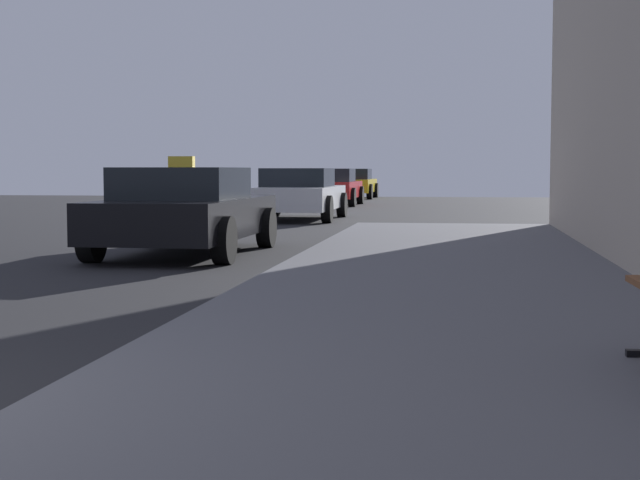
{
  "coord_description": "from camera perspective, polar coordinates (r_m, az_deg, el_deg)",
  "views": [
    {
      "loc": [
        4.05,
        -3.59,
        1.24
      ],
      "look_at": [
        2.81,
        4.99,
        0.6
      ],
      "focal_mm": 53.79,
      "sensor_mm": 36.0,
      "label": 1
    }
  ],
  "objects": [
    {
      "name": "car_black",
      "position": [
        14.07,
        -8.01,
        1.76
      ],
      "size": [
        2.03,
        4.36,
        1.43
      ],
      "color": "black",
      "rests_on": "ground_plane"
    },
    {
      "name": "car_white",
      "position": [
        23.66,
        -1.25,
        2.78
      ],
      "size": [
        1.99,
        4.42,
        1.27
      ],
      "color": "white",
      "rests_on": "ground_plane"
    },
    {
      "name": "car_red",
      "position": [
        33.18,
        0.6,
        3.19
      ],
      "size": [
        2.04,
        4.21,
        1.27
      ],
      "color": "red",
      "rests_on": "ground_plane"
    },
    {
      "name": "sidewalk",
      "position": [
        3.78,
        7.25,
        -13.81
      ],
      "size": [
        4.0,
        32.0,
        0.15
      ],
      "primitive_type": "cube",
      "color": "#5B5B60",
      "rests_on": "ground_plane"
    },
    {
      "name": "car_yellow",
      "position": [
        41.2,
        1.94,
        3.39
      ],
      "size": [
        1.95,
        4.33,
        1.27
      ],
      "color": "yellow",
      "rests_on": "ground_plane"
    }
  ]
}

